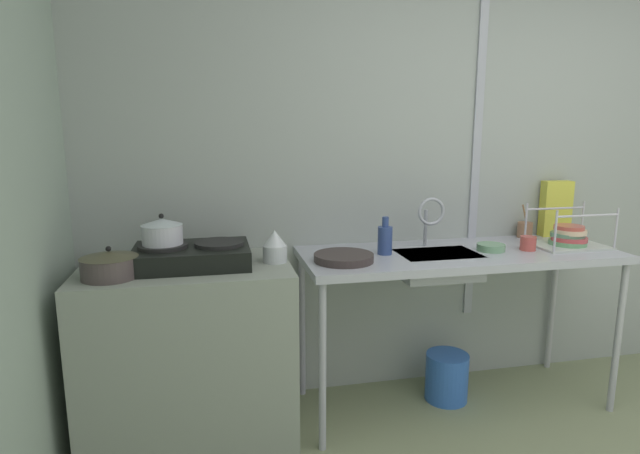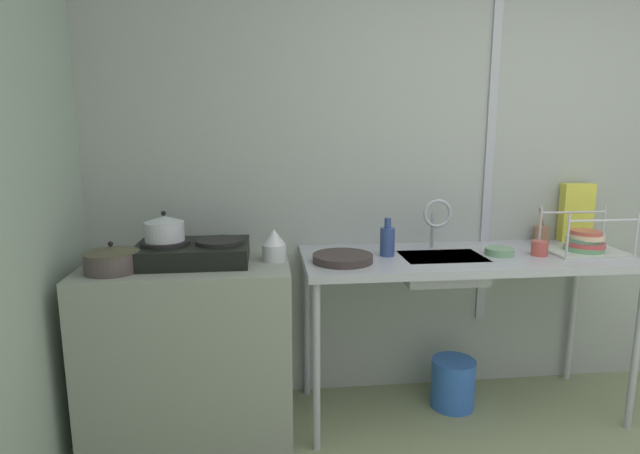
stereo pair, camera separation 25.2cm
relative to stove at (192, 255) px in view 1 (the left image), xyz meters
The scene contains 18 objects.
wall_back 1.84m from the stove, 11.52° to the left, with size 5.51×0.10×2.70m, color #98A19C.
wall_metal_strip 1.74m from the stove, 10.49° to the left, with size 0.05×0.01×2.16m, color #A3A7B3.
counter_concrete 0.49m from the stove, behind, with size 0.99×0.62×0.88m, color gray.
counter_sink 1.39m from the stove, ahead, with size 1.70×0.62×0.88m.
stove is the anchor object (origin of this frame).
pot_on_left_burner 0.18m from the stove, behind, with size 0.19×0.19×0.15m.
pot_beside_stove 0.37m from the stove, 158.57° to the right, with size 0.25×0.25×0.14m.
percolator 0.40m from the stove, ahead, with size 0.12×0.12×0.16m.
sink_basin 1.26m from the stove, ahead, with size 0.42×0.28×0.13m, color #A3A7B3.
faucet 1.27m from the stove, ahead, with size 0.15×0.09×0.28m.
frying_pan 0.73m from the stove, ahead, with size 0.30×0.30×0.04m, color #362D2B.
dish_rack 2.03m from the stove, ahead, with size 0.39×0.28×0.23m.
cup_by_rack 1.76m from the stove, ahead, with size 0.08×0.08×0.08m, color #B54942.
small_bowl_on_drainboard 1.56m from the stove, ahead, with size 0.15×0.15×0.04m, color gray.
bottle_by_sink 0.98m from the stove, ahead, with size 0.08×0.08×0.20m.
cereal_box 2.16m from the stove, ahead, with size 0.17×0.07×0.34m, color #D1CE41.
utensil_jar 1.96m from the stove, ahead, with size 0.09×0.09×0.20m.
bucket_on_floor 1.59m from the stove, ahead, with size 0.24×0.24×0.27m, color blue.
Camera 1 is at (-1.66, -0.87, 1.51)m, focal length 28.46 mm.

